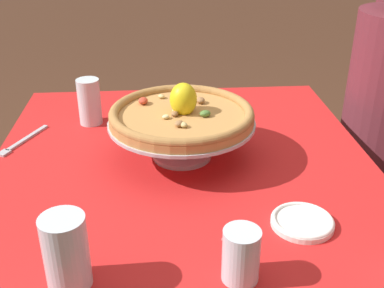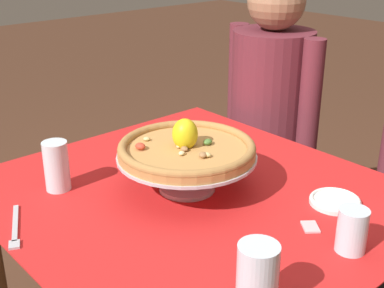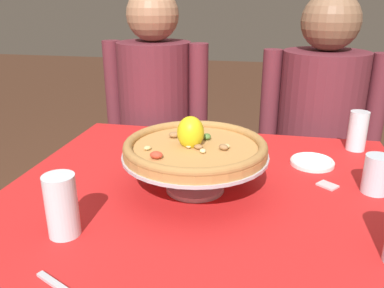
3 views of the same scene
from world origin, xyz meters
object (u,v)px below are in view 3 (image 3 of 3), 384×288
Objects in this scene: water_glass_front_left at (62,210)px; diner_left at (157,138)px; pizza at (195,146)px; sugar_packet at (327,185)px; water_glass_back_right at (357,133)px; diner_right at (316,143)px; pizza_stand at (195,162)px; side_plate at (312,162)px; water_glass_side_right at (376,176)px.

diner_left is (-0.09, 0.98, -0.19)m from water_glass_front_left.
pizza reaches higher than sugar_packet.
diner_left is at bearing 113.97° from pizza.
water_glass_back_right is 0.11× the size of diner_right.
pizza_stand is at bearing -65.98° from diner_left.
water_glass_back_right is at bearing -78.74° from diner_right.
diner_right is (0.07, 0.54, -0.13)m from side_plate.
pizza is 2.80× the size of water_glass_back_right.
water_glass_front_left is 0.11× the size of diner_left.
pizza_stand reaches higher than sugar_packet.
pizza_stand and water_glass_side_right have the same top height.
water_glass_back_right reaches higher than water_glass_side_right.
diner_left is 1.01× the size of diner_right.
pizza is at bearing -66.03° from diner_left.
water_glass_back_right is (0.46, 0.39, -0.06)m from pizza.
pizza is at bearing -170.51° from water_glass_side_right.
water_glass_side_right reaches higher than side_plate.
pizza is at bearing -165.75° from sugar_packet.
pizza_stand is 1.03× the size of pizza.
diner_right reaches higher than sugar_packet.
pizza is 0.61m from water_glass_back_right.
pizza_stand is at bearing -14.58° from pizza.
side_plate is (0.54, 0.49, -0.05)m from water_glass_front_left.
water_glass_back_right is (0.46, 0.39, -0.02)m from pizza_stand.
pizza is at bearing 48.44° from water_glass_front_left.
water_glass_front_left reaches higher than pizza_stand.
water_glass_side_right is at bearing -47.16° from side_plate.
water_glass_back_right is at bearing 43.01° from water_glass_front_left.
diner_right reaches higher than side_plate.
water_glass_front_left is at bearing -131.71° from pizza_stand.
diner_left reaches higher than water_glass_back_right.
diner_right is (0.39, 0.77, -0.20)m from pizza_stand.
water_glass_front_left is at bearing -121.00° from diner_right.
sugar_packet is (0.57, 0.35, -0.06)m from water_glass_front_left.
water_glass_front_left is at bearing -136.99° from water_glass_back_right.
side_plate is at bearing -133.21° from water_glass_back_right.
pizza_stand is at bearing -165.67° from sugar_packet.
sugar_packet is (0.34, 0.09, -0.07)m from pizza_stand.
pizza reaches higher than side_plate.
water_glass_back_right is 0.33m from sugar_packet.
water_glass_side_right is at bearing -84.34° from diner_right.
diner_left is (-0.32, 0.72, -0.21)m from pizza_stand.
water_glass_side_right is (0.46, 0.08, -0.08)m from pizza.
diner_left is (-0.78, 0.33, -0.19)m from water_glass_back_right.
diner_left is at bearing 156.98° from water_glass_back_right.
pizza is at bearing -140.09° from water_glass_back_right.
water_glass_back_right reaches higher than sugar_packet.
side_plate is at bearing 36.18° from pizza_stand.
pizza is 2.66× the size of water_glass_front_left.
pizza reaches higher than water_glass_front_left.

